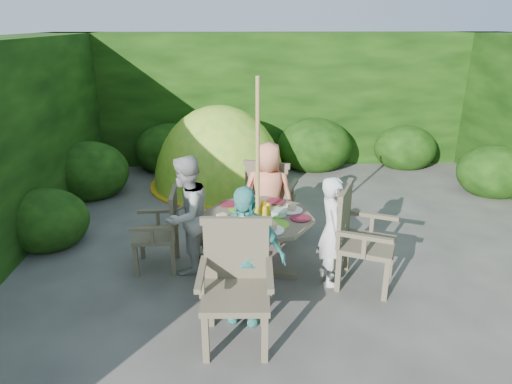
{
  "coord_description": "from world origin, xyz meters",
  "views": [
    {
      "loc": [
        -0.9,
        -5.21,
        2.7
      ],
      "look_at": [
        -0.69,
        -0.29,
        0.85
      ],
      "focal_mm": 32.0,
      "sensor_mm": 36.0,
      "label": 1
    }
  ],
  "objects_px": {
    "patio_table": "(258,226)",
    "garden_chair_front": "(236,282)",
    "child_front": "(244,255)",
    "garden_chair_left": "(162,229)",
    "child_back": "(268,195)",
    "child_right": "(332,231)",
    "garden_chair_back": "(270,196)",
    "garden_chair_right": "(359,236)",
    "child_left": "(187,215)",
    "parasol_pole": "(258,183)",
    "dome_tent": "(220,184)"
  },
  "relations": [
    {
      "from": "patio_table",
      "to": "child_front",
      "type": "xyz_separation_m",
      "value": [
        -0.17,
        -0.78,
        0.07
      ]
    },
    {
      "from": "garden_chair_right",
      "to": "garden_chair_back",
      "type": "distance_m",
      "value": 1.54
    },
    {
      "from": "garden_chair_left",
      "to": "dome_tent",
      "type": "distance_m",
      "value": 2.93
    },
    {
      "from": "child_right",
      "to": "child_left",
      "type": "height_order",
      "value": "child_left"
    },
    {
      "from": "garden_chair_front",
      "to": "dome_tent",
      "type": "height_order",
      "value": "dome_tent"
    },
    {
      "from": "child_right",
      "to": "child_back",
      "type": "distance_m",
      "value": 1.13
    },
    {
      "from": "child_right",
      "to": "child_back",
      "type": "relative_size",
      "value": 0.91
    },
    {
      "from": "parasol_pole",
      "to": "garden_chair_left",
      "type": "bearing_deg",
      "value": 167.32
    },
    {
      "from": "child_right",
      "to": "child_front",
      "type": "bearing_deg",
      "value": 120.21
    },
    {
      "from": "garden_chair_left",
      "to": "child_front",
      "type": "distance_m",
      "value": 1.39
    },
    {
      "from": "garden_chair_left",
      "to": "child_front",
      "type": "relative_size",
      "value": 0.66
    },
    {
      "from": "garden_chair_front",
      "to": "garden_chair_right",
      "type": "bearing_deg",
      "value": 35.45
    },
    {
      "from": "garden_chair_back",
      "to": "garden_chair_left",
      "type": "bearing_deg",
      "value": 52.1
    },
    {
      "from": "garden_chair_left",
      "to": "garden_chair_front",
      "type": "distance_m",
      "value": 1.55
    },
    {
      "from": "garden_chair_right",
      "to": "garden_chair_left",
      "type": "bearing_deg",
      "value": 101.69
    },
    {
      "from": "patio_table",
      "to": "child_left",
      "type": "height_order",
      "value": "child_left"
    },
    {
      "from": "garden_chair_front",
      "to": "child_front",
      "type": "bearing_deg",
      "value": 77.29
    },
    {
      "from": "garden_chair_left",
      "to": "garden_chair_right",
      "type": "bearing_deg",
      "value": 76.77
    },
    {
      "from": "child_right",
      "to": "patio_table",
      "type": "bearing_deg",
      "value": 75.14
    },
    {
      "from": "child_front",
      "to": "garden_chair_front",
      "type": "bearing_deg",
      "value": -87.69
    },
    {
      "from": "patio_table",
      "to": "child_right",
      "type": "xyz_separation_m",
      "value": [
        0.78,
        -0.16,
        -0.0
      ]
    },
    {
      "from": "garden_chair_left",
      "to": "dome_tent",
      "type": "relative_size",
      "value": 0.32
    },
    {
      "from": "garden_chair_right",
      "to": "child_right",
      "type": "distance_m",
      "value": 0.29
    },
    {
      "from": "garden_chair_left",
      "to": "child_back",
      "type": "xyz_separation_m",
      "value": [
        1.24,
        0.54,
        0.19
      ]
    },
    {
      "from": "garden_chair_right",
      "to": "dome_tent",
      "type": "height_order",
      "value": "dome_tent"
    },
    {
      "from": "garden_chair_left",
      "to": "garden_chair_back",
      "type": "bearing_deg",
      "value": 121.27
    },
    {
      "from": "parasol_pole",
      "to": "dome_tent",
      "type": "xyz_separation_m",
      "value": [
        -0.52,
        3.08,
        -1.1
      ]
    },
    {
      "from": "patio_table",
      "to": "child_back",
      "type": "relative_size",
      "value": 1.1
    },
    {
      "from": "garden_chair_back",
      "to": "dome_tent",
      "type": "xyz_separation_m",
      "value": [
        -0.73,
        2.01,
        -0.54
      ]
    },
    {
      "from": "garden_chair_front",
      "to": "child_left",
      "type": "distance_m",
      "value": 1.35
    },
    {
      "from": "garden_chair_right",
      "to": "dome_tent",
      "type": "xyz_separation_m",
      "value": [
        -1.59,
        3.28,
        -0.56
      ]
    },
    {
      "from": "patio_table",
      "to": "parasol_pole",
      "type": "height_order",
      "value": "parasol_pole"
    },
    {
      "from": "garden_chair_right",
      "to": "garden_chair_front",
      "type": "distance_m",
      "value": 1.56
    },
    {
      "from": "patio_table",
      "to": "child_left",
      "type": "xyz_separation_m",
      "value": [
        -0.79,
        0.16,
        0.07
      ]
    },
    {
      "from": "patio_table",
      "to": "garden_chair_front",
      "type": "height_order",
      "value": "garden_chair_front"
    },
    {
      "from": "parasol_pole",
      "to": "child_left",
      "type": "bearing_deg",
      "value": 168.27
    },
    {
      "from": "child_front",
      "to": "garden_chair_left",
      "type": "bearing_deg",
      "value": 148.85
    },
    {
      "from": "parasol_pole",
      "to": "patio_table",
      "type": "bearing_deg",
      "value": 1.07
    },
    {
      "from": "patio_table",
      "to": "garden_chair_front",
      "type": "distance_m",
      "value": 1.09
    },
    {
      "from": "garden_chair_back",
      "to": "child_right",
      "type": "distance_m",
      "value": 1.36
    },
    {
      "from": "child_back",
      "to": "garden_chair_right",
      "type": "bearing_deg",
      "value": 143.52
    },
    {
      "from": "parasol_pole",
      "to": "child_left",
      "type": "xyz_separation_m",
      "value": [
        -0.78,
        0.16,
        -0.42
      ]
    },
    {
      "from": "parasol_pole",
      "to": "garden_chair_front",
      "type": "relative_size",
      "value": 2.08
    },
    {
      "from": "parasol_pole",
      "to": "garden_chair_back",
      "type": "xyz_separation_m",
      "value": [
        0.21,
        1.07,
        -0.56
      ]
    },
    {
      "from": "child_left",
      "to": "garden_chair_right",
      "type": "bearing_deg",
      "value": 106.72
    },
    {
      "from": "patio_table",
      "to": "garden_chair_right",
      "type": "bearing_deg",
      "value": -10.78
    },
    {
      "from": "garden_chair_right",
      "to": "child_front",
      "type": "relative_size",
      "value": 0.78
    },
    {
      "from": "garden_chair_left",
      "to": "dome_tent",
      "type": "bearing_deg",
      "value": 167.43
    },
    {
      "from": "garden_chair_left",
      "to": "child_left",
      "type": "distance_m",
      "value": 0.36
    },
    {
      "from": "garden_chair_right",
      "to": "garden_chair_left",
      "type": "xyz_separation_m",
      "value": [
        -2.15,
        0.44,
        -0.08
      ]
    }
  ]
}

